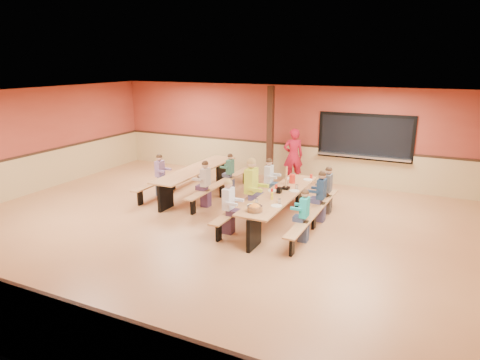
% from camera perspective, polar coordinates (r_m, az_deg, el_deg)
% --- Properties ---
extents(ground, '(12.00, 12.00, 0.00)m').
position_cam_1_polar(ground, '(9.96, -4.45, -6.47)').
color(ground, '#9E623C').
rests_on(ground, ground).
extents(room_envelope, '(12.04, 10.04, 3.02)m').
position_cam_1_polar(room_envelope, '(9.72, -4.54, -2.70)').
color(room_envelope, '#963A2B').
rests_on(room_envelope, ground).
extents(kitchen_pass_through, '(2.78, 0.28, 1.38)m').
position_cam_1_polar(kitchen_pass_through, '(13.28, 16.32, 5.27)').
color(kitchen_pass_through, black).
rests_on(kitchen_pass_through, ground).
extents(structural_post, '(0.18, 0.18, 3.00)m').
position_cam_1_polar(structural_post, '(13.47, 4.05, 6.05)').
color(structural_post, black).
rests_on(structural_post, ground).
extents(cafeteria_table_main, '(1.91, 3.70, 0.74)m').
position_cam_1_polar(cafeteria_table_main, '(10.13, 5.41, -2.93)').
color(cafeteria_table_main, '#AE7545').
rests_on(cafeteria_table_main, ground).
extents(cafeteria_table_second, '(1.91, 3.70, 0.74)m').
position_cam_1_polar(cafeteria_table_second, '(12.41, -5.83, 0.57)').
color(cafeteria_table_second, '#AE7545').
rests_on(cafeteria_table_second, ground).
extents(seated_child_white_left, '(0.38, 0.31, 1.24)m').
position_cam_1_polar(seated_child_white_left, '(9.47, -1.55, -3.61)').
color(seated_child_white_left, white).
rests_on(seated_child_white_left, ground).
extents(seated_adult_yellow, '(0.49, 0.40, 1.45)m').
position_cam_1_polar(seated_adult_yellow, '(10.49, 1.49, -1.06)').
color(seated_adult_yellow, '#C6D72F').
rests_on(seated_adult_yellow, ground).
extents(seated_child_grey_left, '(0.37, 0.30, 1.21)m').
position_cam_1_polar(seated_child_grey_left, '(11.56, 3.86, -0.12)').
color(seated_child_grey_left, silver).
rests_on(seated_child_grey_left, ground).
extents(seated_child_teal_right, '(0.34, 0.28, 1.15)m').
position_cam_1_polar(seated_child_teal_right, '(9.15, 8.55, -4.78)').
color(seated_child_teal_right, teal).
rests_on(seated_child_teal_right, ground).
extents(seated_child_navy_right, '(0.38, 0.31, 1.22)m').
position_cam_1_polar(seated_child_navy_right, '(10.37, 10.76, -2.20)').
color(seated_child_navy_right, navy).
rests_on(seated_child_navy_right, ground).
extents(seated_child_char_right, '(0.36, 0.29, 1.19)m').
position_cam_1_polar(seated_child_char_right, '(10.95, 11.61, -1.37)').
color(seated_child_char_right, '#474A51').
rests_on(seated_child_char_right, ground).
extents(seated_child_purple_sec, '(0.36, 0.29, 1.19)m').
position_cam_1_polar(seated_child_purple_sec, '(12.34, -10.61, 0.63)').
color(seated_child_purple_sec, gray).
rests_on(seated_child_purple_sec, ground).
extents(seated_child_green_sec, '(0.33, 0.27, 1.13)m').
position_cam_1_polar(seated_child_green_sec, '(12.46, -1.32, 0.90)').
color(seated_child_green_sec, '#356D57').
rests_on(seated_child_green_sec, ground).
extents(seated_child_tan_sec, '(0.38, 0.31, 1.22)m').
position_cam_1_polar(seated_child_tan_sec, '(11.24, -4.62, -0.57)').
color(seated_child_tan_sec, '#B7A091').
rests_on(seated_child_tan_sec, ground).
extents(standing_woman, '(0.75, 0.67, 1.72)m').
position_cam_1_polar(standing_woman, '(13.49, 7.11, 3.23)').
color(standing_woman, '#B4142B').
rests_on(standing_woman, ground).
extents(punch_pitcher, '(0.16, 0.16, 0.22)m').
position_cam_1_polar(punch_pitcher, '(10.90, 6.98, 0.16)').
color(punch_pitcher, red).
rests_on(punch_pitcher, cafeteria_table_main).
extents(chip_bowl, '(0.32, 0.32, 0.15)m').
position_cam_1_polar(chip_bowl, '(8.81, 1.98, -3.76)').
color(chip_bowl, '#FF9F28').
rests_on(chip_bowl, cafeteria_table_main).
extents(napkin_dispenser, '(0.10, 0.14, 0.13)m').
position_cam_1_polar(napkin_dispenser, '(10.07, 5.26, -1.36)').
color(napkin_dispenser, black).
rests_on(napkin_dispenser, cafeteria_table_main).
extents(condiment_mustard, '(0.06, 0.06, 0.17)m').
position_cam_1_polar(condiment_mustard, '(9.57, 4.29, -2.13)').
color(condiment_mustard, yellow).
rests_on(condiment_mustard, cafeteria_table_main).
extents(condiment_ketchup, '(0.06, 0.06, 0.17)m').
position_cam_1_polar(condiment_ketchup, '(9.81, 4.27, -1.68)').
color(condiment_ketchup, '#B2140F').
rests_on(condiment_ketchup, cafeteria_table_main).
extents(table_paddle, '(0.16, 0.16, 0.56)m').
position_cam_1_polar(table_paddle, '(10.35, 6.17, -0.51)').
color(table_paddle, black).
rests_on(table_paddle, cafeteria_table_main).
extents(place_settings, '(0.65, 3.30, 0.11)m').
position_cam_1_polar(place_settings, '(10.04, 5.45, -1.47)').
color(place_settings, beige).
rests_on(place_settings, cafeteria_table_main).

